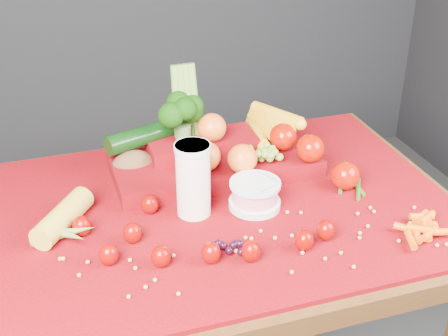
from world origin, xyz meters
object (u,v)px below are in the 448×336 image
object	(u,v)px
yogurt_bowl	(255,194)
produce_mound	(222,151)
table	(227,241)
milk_glass	(193,177)

from	to	relation	value
yogurt_bowl	produce_mound	bearing A→B (deg)	95.89
table	yogurt_bowl	bearing A→B (deg)	-26.66
milk_glass	yogurt_bowl	xyz separation A→B (m)	(0.14, -0.02, -0.06)
table	milk_glass	xyz separation A→B (m)	(-0.08, -0.01, 0.20)
table	produce_mound	xyz separation A→B (m)	(0.04, 0.16, 0.17)
table	milk_glass	size ratio (longest dim) A/B	6.21
table	milk_glass	distance (m)	0.22
produce_mound	table	bearing A→B (deg)	-104.45
yogurt_bowl	table	bearing A→B (deg)	153.34
table	produce_mound	bearing A→B (deg)	75.55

